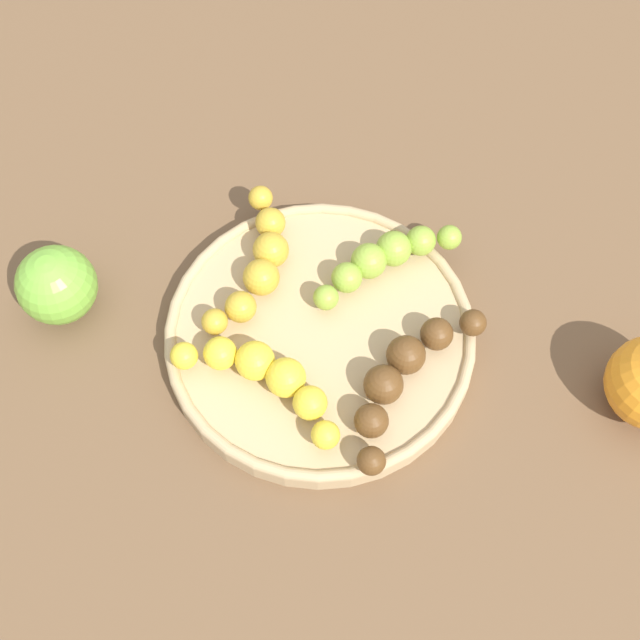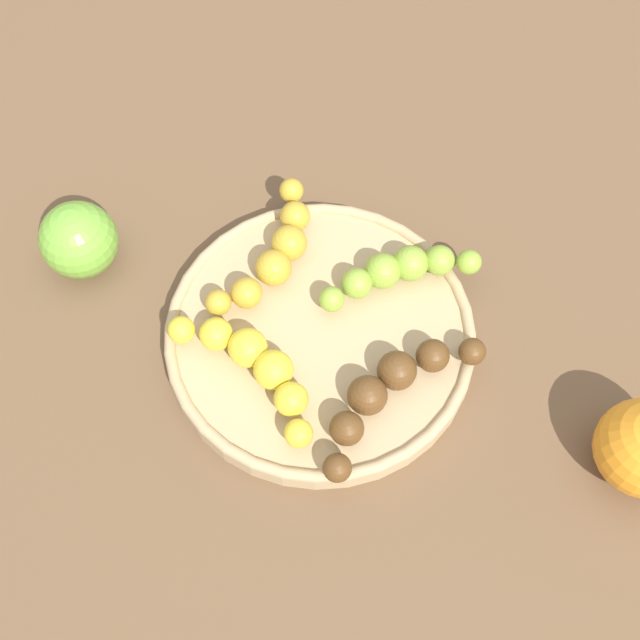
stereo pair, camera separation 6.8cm
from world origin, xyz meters
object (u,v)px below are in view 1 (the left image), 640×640
(banana_overripe, at_px, (403,375))
(banana_spotted, at_px, (258,262))
(fruit_bowl, at_px, (320,335))
(banana_yellow, at_px, (266,376))
(banana_green, at_px, (384,258))
(apple_green, at_px, (57,285))

(banana_overripe, xyz_separation_m, banana_spotted, (-0.14, 0.08, -0.00))
(fruit_bowl, height_order, banana_overripe, banana_overripe)
(banana_yellow, xyz_separation_m, banana_spotted, (-0.03, 0.10, -0.00))
(banana_overripe, xyz_separation_m, banana_green, (-0.03, 0.11, -0.00))
(fruit_bowl, xyz_separation_m, banana_yellow, (-0.03, -0.06, 0.02))
(banana_yellow, height_order, banana_green, banana_yellow)
(banana_overripe, bearing_deg, fruit_bowl, 0.23)
(fruit_bowl, relative_size, apple_green, 3.84)
(apple_green, bearing_deg, fruit_bowl, 2.90)
(banana_overripe, distance_m, apple_green, 0.30)
(fruit_bowl, relative_size, banana_overripe, 1.68)
(banana_overripe, relative_size, banana_green, 1.39)
(banana_overripe, distance_m, banana_spotted, 0.16)
(banana_spotted, bearing_deg, banana_overripe, -26.99)
(banana_overripe, xyz_separation_m, apple_green, (-0.30, 0.02, -0.00))
(banana_green, relative_size, apple_green, 1.65)
(banana_overripe, relative_size, banana_spotted, 1.03)
(apple_green, bearing_deg, banana_yellow, -13.36)
(fruit_bowl, bearing_deg, apple_green, -177.10)
(fruit_bowl, distance_m, banana_green, 0.09)
(banana_spotted, xyz_separation_m, apple_green, (-0.16, -0.06, -0.00))
(fruit_bowl, height_order, banana_spotted, banana_spotted)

